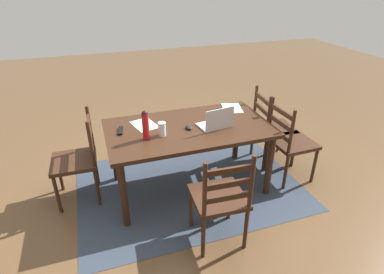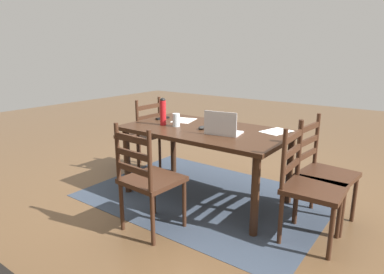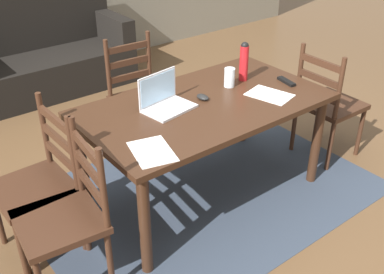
{
  "view_description": "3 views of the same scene",
  "coord_description": "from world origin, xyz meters",
  "px_view_note": "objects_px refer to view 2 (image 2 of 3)",
  "views": [
    {
      "loc": [
        0.89,
        2.73,
        2.15
      ],
      "look_at": [
        0.01,
        0.12,
        0.68
      ],
      "focal_mm": 29.21,
      "sensor_mm": 36.0,
      "label": 1
    },
    {
      "loc": [
        -1.83,
        2.73,
        1.51
      ],
      "look_at": [
        0.11,
        0.09,
        0.66
      ],
      "focal_mm": 31.19,
      "sensor_mm": 36.0,
      "label": 2
    },
    {
      "loc": [
        -1.78,
        -2.14,
        2.1
      ],
      "look_at": [
        -0.09,
        0.02,
        0.5
      ],
      "focal_mm": 43.21,
      "sensor_mm": 36.0,
      "label": 3
    }
  ],
  "objects_px": {
    "dining_table": "(206,137)",
    "water_bottle": "(163,111)",
    "chair_right_near": "(141,136)",
    "chair_far_head": "(149,180)",
    "laptop": "(222,128)",
    "tv_remote": "(163,118)",
    "computer_mouse": "(202,128)",
    "drinking_glass": "(176,120)",
    "chair_left_near": "(323,173)",
    "chair_left_far": "(309,187)"
  },
  "relations": [
    {
      "from": "dining_table",
      "to": "water_bottle",
      "type": "xyz_separation_m",
      "value": [
        0.46,
        0.12,
        0.24
      ]
    },
    {
      "from": "chair_right_near",
      "to": "chair_far_head",
      "type": "relative_size",
      "value": 1.0
    },
    {
      "from": "chair_far_head",
      "to": "laptop",
      "type": "xyz_separation_m",
      "value": [
        -0.26,
        -0.74,
        0.34
      ]
    },
    {
      "from": "dining_table",
      "to": "water_bottle",
      "type": "bearing_deg",
      "value": 14.92
    },
    {
      "from": "tv_remote",
      "to": "computer_mouse",
      "type": "bearing_deg",
      "value": -2.38
    },
    {
      "from": "computer_mouse",
      "to": "tv_remote",
      "type": "relative_size",
      "value": 0.59
    },
    {
      "from": "drinking_glass",
      "to": "tv_remote",
      "type": "relative_size",
      "value": 0.8
    },
    {
      "from": "water_bottle",
      "to": "drinking_glass",
      "type": "distance_m",
      "value": 0.18
    },
    {
      "from": "chair_far_head",
      "to": "drinking_glass",
      "type": "relative_size",
      "value": 6.97
    },
    {
      "from": "computer_mouse",
      "to": "tv_remote",
      "type": "height_order",
      "value": "computer_mouse"
    },
    {
      "from": "chair_left_near",
      "to": "chair_far_head",
      "type": "xyz_separation_m",
      "value": [
        1.13,
        1.04,
        0.0
      ]
    },
    {
      "from": "chair_right_near",
      "to": "water_bottle",
      "type": "distance_m",
      "value": 0.85
    },
    {
      "from": "dining_table",
      "to": "chair_left_far",
      "type": "distance_m",
      "value": 1.16
    },
    {
      "from": "dining_table",
      "to": "chair_right_near",
      "type": "distance_m",
      "value": 1.16
    },
    {
      "from": "dining_table",
      "to": "chair_far_head",
      "type": "xyz_separation_m",
      "value": [
        0.0,
        0.84,
        -0.2
      ]
    },
    {
      "from": "dining_table",
      "to": "laptop",
      "type": "xyz_separation_m",
      "value": [
        -0.26,
        0.11,
        0.14
      ]
    },
    {
      "from": "computer_mouse",
      "to": "tv_remote",
      "type": "bearing_deg",
      "value": -15.64
    },
    {
      "from": "chair_far_head",
      "to": "water_bottle",
      "type": "height_order",
      "value": "water_bottle"
    },
    {
      "from": "chair_far_head",
      "to": "computer_mouse",
      "type": "relative_size",
      "value": 9.5
    },
    {
      "from": "chair_left_far",
      "to": "computer_mouse",
      "type": "xyz_separation_m",
      "value": [
        1.14,
        -0.14,
        0.3
      ]
    },
    {
      "from": "tv_remote",
      "to": "chair_far_head",
      "type": "bearing_deg",
      "value": -43.79
    },
    {
      "from": "tv_remote",
      "to": "drinking_glass",
      "type": "bearing_deg",
      "value": -18.45
    },
    {
      "from": "laptop",
      "to": "water_bottle",
      "type": "relative_size",
      "value": 1.21
    },
    {
      "from": "laptop",
      "to": "dining_table",
      "type": "bearing_deg",
      "value": -22.21
    },
    {
      "from": "water_bottle",
      "to": "tv_remote",
      "type": "relative_size",
      "value": 1.7
    },
    {
      "from": "dining_table",
      "to": "tv_remote",
      "type": "xyz_separation_m",
      "value": [
        0.68,
        -0.11,
        0.1
      ]
    },
    {
      "from": "laptop",
      "to": "chair_left_near",
      "type": "bearing_deg",
      "value": -161.01
    },
    {
      "from": "chair_left_far",
      "to": "water_bottle",
      "type": "relative_size",
      "value": 3.28
    },
    {
      "from": "chair_left_far",
      "to": "computer_mouse",
      "type": "bearing_deg",
      "value": -7.2
    },
    {
      "from": "drinking_glass",
      "to": "computer_mouse",
      "type": "height_order",
      "value": "drinking_glass"
    },
    {
      "from": "chair_left_near",
      "to": "chair_far_head",
      "type": "bearing_deg",
      "value": 42.58
    },
    {
      "from": "chair_left_far",
      "to": "water_bottle",
      "type": "distance_m",
      "value": 1.65
    },
    {
      "from": "dining_table",
      "to": "computer_mouse",
      "type": "xyz_separation_m",
      "value": [
        0.02,
        0.05,
        0.1
      ]
    },
    {
      "from": "water_bottle",
      "to": "chair_left_near",
      "type": "bearing_deg",
      "value": -168.74
    },
    {
      "from": "dining_table",
      "to": "chair_far_head",
      "type": "distance_m",
      "value": 0.86
    },
    {
      "from": "chair_right_near",
      "to": "chair_far_head",
      "type": "xyz_separation_m",
      "value": [
        -1.12,
        1.03,
        0.0
      ]
    },
    {
      "from": "dining_table",
      "to": "drinking_glass",
      "type": "bearing_deg",
      "value": 18.04
    },
    {
      "from": "water_bottle",
      "to": "tv_remote",
      "type": "xyz_separation_m",
      "value": [
        0.21,
        -0.23,
        -0.14
      ]
    },
    {
      "from": "dining_table",
      "to": "tv_remote",
      "type": "distance_m",
      "value": 0.69
    },
    {
      "from": "dining_table",
      "to": "tv_remote",
      "type": "height_order",
      "value": "tv_remote"
    },
    {
      "from": "drinking_glass",
      "to": "water_bottle",
      "type": "bearing_deg",
      "value": 8.67
    },
    {
      "from": "chair_far_head",
      "to": "drinking_glass",
      "type": "height_order",
      "value": "chair_far_head"
    },
    {
      "from": "chair_left_near",
      "to": "drinking_glass",
      "type": "distance_m",
      "value": 1.5
    },
    {
      "from": "laptop",
      "to": "tv_remote",
      "type": "height_order",
      "value": "laptop"
    },
    {
      "from": "chair_left_near",
      "to": "dining_table",
      "type": "bearing_deg",
      "value": 9.73
    },
    {
      "from": "dining_table",
      "to": "computer_mouse",
      "type": "relative_size",
      "value": 16.71
    },
    {
      "from": "chair_right_near",
      "to": "drinking_glass",
      "type": "bearing_deg",
      "value": 160.73
    },
    {
      "from": "dining_table",
      "to": "chair_right_near",
      "type": "height_order",
      "value": "chair_right_near"
    },
    {
      "from": "laptop",
      "to": "tv_remote",
      "type": "bearing_deg",
      "value": -13.01
    },
    {
      "from": "chair_left_near",
      "to": "tv_remote",
      "type": "xyz_separation_m",
      "value": [
        1.8,
        0.08,
        0.29
      ]
    }
  ]
}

